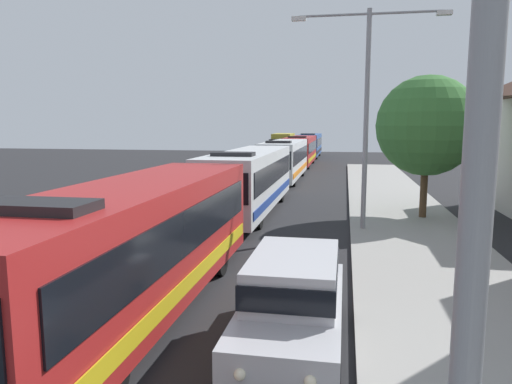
# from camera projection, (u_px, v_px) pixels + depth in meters

# --- Properties ---
(bus_lead) EXTENTS (2.58, 11.41, 3.21)m
(bus_lead) POSITION_uv_depth(u_px,v_px,m) (137.00, 243.00, 10.71)
(bus_lead) COLOR maroon
(bus_lead) RESTS_ON ground_plane
(bus_second_in_line) EXTENTS (2.58, 12.12, 3.21)m
(bus_second_in_line) POSITION_uv_depth(u_px,v_px,m) (250.00, 178.00, 23.47)
(bus_second_in_line) COLOR silver
(bus_second_in_line) RESTS_ON ground_plane
(bus_middle) EXTENTS (2.58, 11.88, 3.21)m
(bus_middle) POSITION_uv_depth(u_px,v_px,m) (285.00, 159.00, 36.81)
(bus_middle) COLOR silver
(bus_middle) RESTS_ON ground_plane
(bus_fourth_in_line) EXTENTS (2.58, 12.30, 3.21)m
(bus_fourth_in_line) POSITION_uv_depth(u_px,v_px,m) (301.00, 150.00, 49.71)
(bus_fourth_in_line) COLOR maroon
(bus_fourth_in_line) RESTS_ON ground_plane
(bus_rear) EXTENTS (2.58, 11.80, 3.21)m
(bus_rear) POSITION_uv_depth(u_px,v_px,m) (310.00, 144.00, 62.53)
(bus_rear) COLOR #284C8C
(bus_rear) RESTS_ON ground_plane
(white_suv) EXTENTS (1.86, 4.86, 1.90)m
(white_suv) POSITION_uv_depth(u_px,v_px,m) (293.00, 300.00, 9.06)
(white_suv) COLOR #B7B7BC
(white_suv) RESTS_ON ground_plane
(box_truck_oncoming) EXTENTS (2.35, 7.80, 3.15)m
(box_truck_oncoming) POSITION_uv_depth(u_px,v_px,m) (283.00, 145.00, 60.59)
(box_truck_oncoming) COLOR black
(box_truck_oncoming) RESTS_ON ground_plane
(streetlamp_mid) EXTENTS (6.03, 0.28, 8.64)m
(streetlamp_mid) POSITION_uv_depth(u_px,v_px,m) (367.00, 97.00, 18.61)
(streetlamp_mid) COLOR gray
(streetlamp_mid) RESTS_ON sidewalk
(roadside_tree) EXTENTS (4.48, 4.48, 6.39)m
(roadside_tree) POSITION_uv_depth(u_px,v_px,m) (427.00, 126.00, 21.07)
(roadside_tree) COLOR #4C3823
(roadside_tree) RESTS_ON sidewalk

